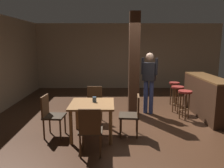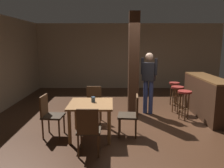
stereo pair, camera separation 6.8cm
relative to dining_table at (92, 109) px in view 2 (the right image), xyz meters
The scene contains 14 objects.
ground_plane 1.47m from the dining_table, 28.11° to the left, with size 10.80×10.80×0.00m, color #382114.
wall_back 5.32m from the dining_table, 77.06° to the left, with size 8.00×0.10×2.80m, color gray.
pillar 1.98m from the dining_table, 55.22° to the left, with size 0.28×0.28×2.80m, color #382114.
dining_table is the anchor object (origin of this frame).
chair_west 0.89m from the dining_table, behind, with size 0.45×0.45×0.89m.
chair_south 0.83m from the dining_table, 87.57° to the right, with size 0.42×0.42×0.89m.
chair_east 0.87m from the dining_table, ahead, with size 0.46×0.46×0.89m.
chair_north 0.89m from the dining_table, 91.06° to the left, with size 0.43×0.43×0.89m.
napkin_cup 0.20m from the dining_table, 59.97° to the left, with size 0.08×0.08×0.12m, color #33475B.
standing_person 2.17m from the dining_table, 46.49° to the left, with size 0.46×0.33×1.72m.
bar_counter 3.23m from the dining_table, 24.26° to the left, with size 0.56×2.11×1.08m.
bar_stool_near 2.57m from the dining_table, 24.64° to the left, with size 0.35×0.35×0.76m.
bar_stool_mid 2.84m from the dining_table, 35.36° to the left, with size 0.35×0.35×0.76m.
bar_stool_far 3.46m from the dining_table, 44.75° to the left, with size 0.32×0.32×0.74m.
Camera 2 is at (-0.73, -5.08, 2.00)m, focal length 35.00 mm.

